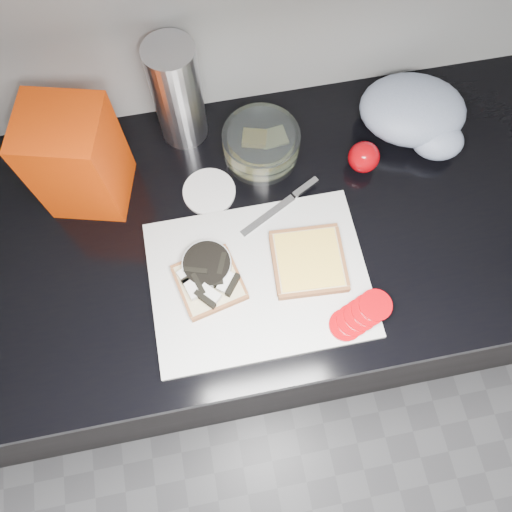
# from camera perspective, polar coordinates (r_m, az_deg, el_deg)

# --- Properties ---
(base_cabinet) EXTENTS (3.50, 0.60, 0.86)m
(base_cabinet) POSITION_cam_1_polar(r_m,az_deg,el_deg) (1.42, 2.56, -3.79)
(base_cabinet) COLOR black
(base_cabinet) RESTS_ON ground
(countertop) EXTENTS (3.50, 0.64, 0.04)m
(countertop) POSITION_cam_1_polar(r_m,az_deg,el_deg) (1.00, 3.63, 4.04)
(countertop) COLOR black
(countertop) RESTS_ON base_cabinet
(cutting_board) EXTENTS (0.40, 0.30, 0.01)m
(cutting_board) POSITION_cam_1_polar(r_m,az_deg,el_deg) (0.93, 0.35, -2.69)
(cutting_board) COLOR silver
(cutting_board) RESTS_ON countertop
(bread_left) EXTENTS (0.14, 0.14, 0.04)m
(bread_left) POSITION_cam_1_polar(r_m,az_deg,el_deg) (0.91, -5.45, -2.89)
(bread_left) COLOR #C8B88D
(bread_left) RESTS_ON cutting_board
(bread_right) EXTENTS (0.15, 0.15, 0.02)m
(bread_right) POSITION_cam_1_polar(r_m,az_deg,el_deg) (0.93, 6.02, -0.59)
(bread_right) COLOR #C8B88D
(bread_right) RESTS_ON cutting_board
(tomato_slices) EXTENTS (0.13, 0.09, 0.03)m
(tomato_slices) POSITION_cam_1_polar(r_m,az_deg,el_deg) (0.91, 11.84, -6.64)
(tomato_slices) COLOR #B2040A
(tomato_slices) RESTS_ON cutting_board
(knife) EXTENTS (0.17, 0.10, 0.01)m
(knife) POSITION_cam_1_polar(r_m,az_deg,el_deg) (0.99, 3.87, 6.51)
(knife) COLOR silver
(knife) RESTS_ON cutting_board
(seed_tub) EXTENTS (0.09, 0.09, 0.05)m
(seed_tub) POSITION_cam_1_polar(r_m,az_deg,el_deg) (0.92, -5.56, -1.20)
(seed_tub) COLOR #AEB4B4
(seed_tub) RESTS_ON countertop
(tub_lid) EXTENTS (0.14, 0.14, 0.01)m
(tub_lid) POSITION_cam_1_polar(r_m,az_deg,el_deg) (1.01, -5.37, 7.34)
(tub_lid) COLOR silver
(tub_lid) RESTS_ON countertop
(glass_bowl) EXTENTS (0.16, 0.16, 0.06)m
(glass_bowl) POSITION_cam_1_polar(r_m,az_deg,el_deg) (1.03, 0.57, 12.64)
(glass_bowl) COLOR silver
(glass_bowl) RESTS_ON countertop
(bread_bag) EXTENTS (0.17, 0.16, 0.22)m
(bread_bag) POSITION_cam_1_polar(r_m,az_deg,el_deg) (0.97, -19.74, 10.31)
(bread_bag) COLOR red
(bread_bag) RESTS_ON countertop
(steel_canister) EXTENTS (0.10, 0.10, 0.23)m
(steel_canister) POSITION_cam_1_polar(r_m,az_deg,el_deg) (1.01, -8.97, 17.78)
(steel_canister) COLOR silver
(steel_canister) RESTS_ON countertop
(grocery_bag) EXTENTS (0.26, 0.24, 0.10)m
(grocery_bag) POSITION_cam_1_polar(r_m,az_deg,el_deg) (1.10, 17.82, 15.18)
(grocery_bag) COLOR #9EA9C3
(grocery_bag) RESTS_ON countertop
(whole_tomatoes) EXTENTS (0.06, 0.06, 0.06)m
(whole_tomatoes) POSITION_cam_1_polar(r_m,az_deg,el_deg) (1.04, 12.22, 10.98)
(whole_tomatoes) COLOR #B2040A
(whole_tomatoes) RESTS_ON countertop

